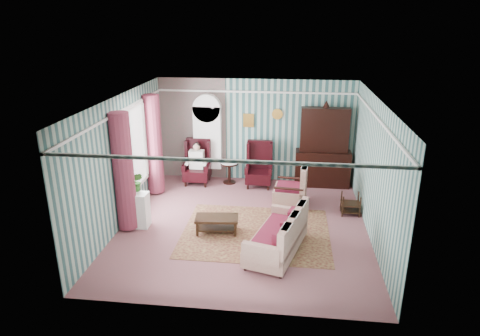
# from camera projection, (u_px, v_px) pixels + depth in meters

# --- Properties ---
(floor) EXTENTS (6.00, 6.00, 0.00)m
(floor) POSITION_uv_depth(u_px,v_px,m) (244.00, 225.00, 9.74)
(floor) COLOR #824C4F
(floor) RESTS_ON ground
(room_shell) EXTENTS (5.53, 6.02, 2.91)m
(room_shell) POSITION_uv_depth(u_px,v_px,m) (217.00, 138.00, 9.30)
(room_shell) COLOR #345E5D
(room_shell) RESTS_ON ground
(bookcase) EXTENTS (0.80, 0.28, 2.24)m
(bookcase) POSITION_uv_depth(u_px,v_px,m) (208.00, 142.00, 12.17)
(bookcase) COLOR white
(bookcase) RESTS_ON floor
(dresser_hutch) EXTENTS (1.50, 0.56, 2.36)m
(dresser_hutch) POSITION_uv_depth(u_px,v_px,m) (324.00, 145.00, 11.68)
(dresser_hutch) COLOR black
(dresser_hutch) RESTS_ON floor
(wingback_left) EXTENTS (0.76, 0.80, 1.25)m
(wingback_left) POSITION_uv_depth(u_px,v_px,m) (197.00, 162.00, 12.00)
(wingback_left) COLOR black
(wingback_left) RESTS_ON floor
(wingback_right) EXTENTS (0.76, 0.80, 1.25)m
(wingback_right) POSITION_uv_depth(u_px,v_px,m) (259.00, 165.00, 11.81)
(wingback_right) COLOR black
(wingback_right) RESTS_ON floor
(seated_woman) EXTENTS (0.44, 0.40, 1.18)m
(seated_woman) POSITION_uv_depth(u_px,v_px,m) (197.00, 164.00, 12.01)
(seated_woman) COLOR white
(seated_woman) RESTS_ON floor
(round_side_table) EXTENTS (0.50, 0.50, 0.60)m
(round_side_table) POSITION_uv_depth(u_px,v_px,m) (229.00, 173.00, 12.15)
(round_side_table) COLOR black
(round_side_table) RESTS_ON floor
(nest_table) EXTENTS (0.45, 0.38, 0.54)m
(nest_table) POSITION_uv_depth(u_px,v_px,m) (350.00, 204.00, 10.22)
(nest_table) COLOR black
(nest_table) RESTS_ON floor
(plant_stand) EXTENTS (0.55, 0.35, 0.80)m
(plant_stand) POSITION_uv_depth(u_px,v_px,m) (136.00, 210.00, 9.59)
(plant_stand) COLOR silver
(plant_stand) RESTS_ON floor
(rug) EXTENTS (3.20, 2.60, 0.01)m
(rug) POSITION_uv_depth(u_px,v_px,m) (256.00, 232.00, 9.42)
(rug) COLOR #4F1A1B
(rug) RESTS_ON floor
(sofa) EXTENTS (1.39, 2.04, 1.03)m
(sofa) POSITION_uv_depth(u_px,v_px,m) (277.00, 230.00, 8.45)
(sofa) COLOR beige
(sofa) RESTS_ON floor
(floral_armchair) EXTENTS (0.89, 0.94, 0.91)m
(floral_armchair) POSITION_uv_depth(u_px,v_px,m) (290.00, 189.00, 10.63)
(floral_armchair) COLOR beige
(floral_armchair) RESTS_ON floor
(coffee_table) EXTENTS (0.98, 0.57, 0.37)m
(coffee_table) POSITION_uv_depth(u_px,v_px,m) (217.00, 225.00, 9.37)
(coffee_table) COLOR black
(coffee_table) RESTS_ON floor
(potted_plant_a) EXTENTS (0.49, 0.45, 0.44)m
(potted_plant_a) POSITION_uv_depth(u_px,v_px,m) (130.00, 185.00, 9.32)
(potted_plant_a) COLOR #184D1C
(potted_plant_a) RESTS_ON plant_stand
(potted_plant_b) EXTENTS (0.26, 0.22, 0.45)m
(potted_plant_b) POSITION_uv_depth(u_px,v_px,m) (137.00, 182.00, 9.51)
(potted_plant_b) COLOR #1F551A
(potted_plant_b) RESTS_ON plant_stand
(potted_plant_c) EXTENTS (0.25, 0.25, 0.37)m
(potted_plant_c) POSITION_uv_depth(u_px,v_px,m) (133.00, 184.00, 9.47)
(potted_plant_c) COLOR #174716
(potted_plant_c) RESTS_ON plant_stand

